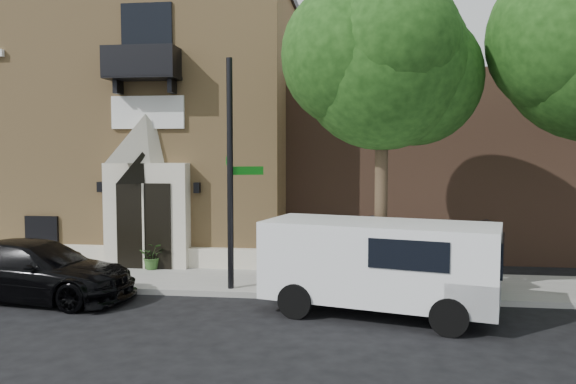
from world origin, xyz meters
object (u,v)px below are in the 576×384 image
Objects in this scene: street_sign at (231,174)px; pedestrian_far at (486,254)px; cargo_van at (388,264)px; black_sedan at (36,270)px; pedestrian_near at (372,250)px; dumpster at (450,265)px; fire_hydrant at (400,278)px.

street_sign is 6.88m from pedestrian_far.
black_sedan is at bearing -167.32° from cargo_van.
street_sign is 4.26m from pedestrian_near.
pedestrian_far is at bearing -74.21° from black_sedan.
dumpster is 2.05m from pedestrian_near.
pedestrian_far is (6.52, 0.70, -2.07)m from street_sign.
pedestrian_near is 1.02× the size of pedestrian_far.
black_sedan reaches higher than fire_hydrant.
pedestrian_far is (2.22, 0.90, 0.49)m from fire_hydrant.
cargo_van is 0.93× the size of street_sign.
pedestrian_near is at bearing 103.08° from pedestrian_far.
cargo_van is (8.64, -0.29, 0.44)m from black_sedan.
fire_hydrant is 2.45m from pedestrian_far.
dumpster is at bearing 62.08° from cargo_van.
pedestrian_far is at bearing -13.17° from street_sign.
cargo_van is 4.62m from street_sign.
pedestrian_far is (0.97, 0.39, 0.23)m from dumpster.
cargo_van is 3.03× the size of pedestrian_far.
fire_hydrant is at bearing -77.54° from black_sedan.
dumpster is 1.24× the size of pedestrian_far.
dumpster is (10.27, 1.49, 0.09)m from black_sedan.
black_sedan is 2.26× the size of dumpster.
black_sedan is 8.66m from cargo_van.
cargo_van is 2.97× the size of pedestrian_near.
cargo_van is 2.45× the size of dumpster.
pedestrian_near is (-1.94, 0.62, 0.25)m from dumpster.
pedestrian_near is (3.62, 0.94, -2.05)m from street_sign.
cargo_van reaches higher than fire_hydrant.
black_sedan is 2.74× the size of pedestrian_near.
street_sign reaches higher than pedestrian_far.
fire_hydrant is 1.42m from pedestrian_near.
street_sign reaches higher than cargo_van.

